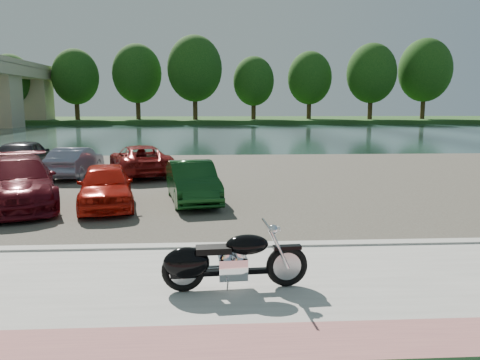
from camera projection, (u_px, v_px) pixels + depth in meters
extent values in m
plane|color=#595447|center=(236.00, 288.00, 7.73)|extent=(200.00, 200.00, 0.00)
cube|color=#A09E96|center=(239.00, 312.00, 6.74)|extent=(60.00, 6.00, 0.10)
cube|color=#A09E96|center=(231.00, 247.00, 9.69)|extent=(60.00, 0.30, 0.14)
cube|color=#3E3B32|center=(222.00, 180.00, 18.56)|extent=(60.00, 18.00, 0.04)
cube|color=#182C29|center=(216.00, 134.00, 47.14)|extent=(120.00, 40.00, 0.00)
cube|color=#204217|center=(215.00, 120.00, 78.62)|extent=(120.00, 24.00, 0.60)
cube|color=#C8AE8B|center=(30.00, 100.00, 70.58)|extent=(6.00, 4.00, 7.20)
cylinder|color=#382714|center=(12.00, 105.00, 69.21)|extent=(0.70, 0.70, 4.50)
ellipsoid|color=#11360E|center=(11.00, 80.00, 68.63)|extent=(6.30, 6.30, 7.56)
cylinder|color=#382714|center=(77.00, 103.00, 71.06)|extent=(0.70, 0.70, 4.95)
ellipsoid|color=#11360E|center=(75.00, 77.00, 70.42)|extent=(6.93, 6.93, 8.32)
cylinder|color=#382714|center=(138.00, 102.00, 72.92)|extent=(0.70, 0.70, 5.40)
ellipsoid|color=#11360E|center=(137.00, 74.00, 72.22)|extent=(7.56, 7.56, 9.07)
cylinder|color=#382714|center=(195.00, 100.00, 70.64)|extent=(0.70, 0.70, 5.85)
ellipsoid|color=#11360E|center=(195.00, 69.00, 69.88)|extent=(8.19, 8.19, 9.83)
cylinder|color=#382714|center=(254.00, 105.00, 72.64)|extent=(0.70, 0.70, 4.50)
ellipsoid|color=#11360E|center=(254.00, 81.00, 72.06)|extent=(6.30, 6.30, 7.56)
cylinder|color=#382714|center=(309.00, 103.00, 74.49)|extent=(0.70, 0.70, 4.95)
ellipsoid|color=#11360E|center=(310.00, 78.00, 73.85)|extent=(6.93, 6.93, 8.32)
cylinder|color=#382714|center=(370.00, 102.00, 72.21)|extent=(0.70, 0.70, 5.40)
ellipsoid|color=#11360E|center=(372.00, 73.00, 71.51)|extent=(7.56, 7.56, 9.07)
cylinder|color=#382714|center=(423.00, 100.00, 74.06)|extent=(0.70, 0.70, 5.85)
ellipsoid|color=#11360E|center=(425.00, 70.00, 73.31)|extent=(8.19, 8.19, 9.83)
torus|color=black|center=(287.00, 266.00, 7.49)|extent=(0.69, 0.17, 0.68)
torus|color=black|center=(183.00, 271.00, 7.28)|extent=(0.69, 0.17, 0.68)
cylinder|color=#B2B2B7|center=(287.00, 266.00, 7.49)|extent=(0.46, 0.09, 0.46)
cylinder|color=#B2B2B7|center=(183.00, 271.00, 7.28)|extent=(0.46, 0.09, 0.46)
cylinder|color=silver|center=(280.00, 250.00, 7.33)|extent=(0.33, 0.07, 0.63)
cylinder|color=silver|center=(277.00, 246.00, 7.52)|extent=(0.33, 0.07, 0.63)
cylinder|color=silver|center=(267.00, 225.00, 7.34)|extent=(0.09, 0.75, 0.04)
sphere|color=silver|center=(273.00, 230.00, 7.36)|extent=(0.17, 0.17, 0.16)
sphere|color=silver|center=(278.00, 229.00, 7.37)|extent=(0.12, 0.12, 0.11)
cube|color=black|center=(287.00, 247.00, 7.44)|extent=(0.46, 0.17, 0.06)
cube|color=black|center=(236.00, 272.00, 7.40)|extent=(1.20, 0.19, 0.08)
cube|color=silver|center=(233.00, 268.00, 7.38)|extent=(0.47, 0.35, 0.34)
cylinder|color=silver|center=(239.00, 255.00, 7.36)|extent=(0.26, 0.20, 0.27)
cylinder|color=silver|center=(226.00, 256.00, 7.33)|extent=(0.26, 0.20, 0.27)
ellipsoid|color=black|center=(247.00, 245.00, 7.35)|extent=(0.70, 0.41, 0.32)
cube|color=black|center=(214.00, 250.00, 7.29)|extent=(0.57, 0.32, 0.10)
ellipsoid|color=black|center=(186.00, 263.00, 7.27)|extent=(0.75, 0.39, 0.50)
cube|color=black|center=(183.00, 268.00, 7.27)|extent=(0.41, 0.21, 0.30)
cylinder|color=silver|center=(213.00, 273.00, 7.52)|extent=(1.10, 0.17, 0.09)
cylinder|color=silver|center=(213.00, 268.00, 7.51)|extent=(1.10, 0.17, 0.09)
cylinder|color=#B2B2B7|center=(228.00, 286.00, 7.23)|extent=(0.03, 0.14, 0.22)
imported|color=#4E0B13|center=(18.00, 182.00, 13.55)|extent=(3.71, 5.38, 1.45)
imported|color=#B8170C|center=(106.00, 186.00, 13.49)|extent=(2.22, 3.94, 1.27)
imported|color=#0F3A14|center=(192.00, 182.00, 14.26)|extent=(1.94, 3.90, 1.23)
imported|color=black|center=(25.00, 157.00, 19.77)|extent=(2.24, 4.61, 1.51)
imported|color=slate|center=(75.00, 162.00, 19.16)|extent=(1.52, 3.77, 1.22)
imported|color=maroon|center=(140.00, 160.00, 19.51)|extent=(3.45, 5.01, 1.27)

